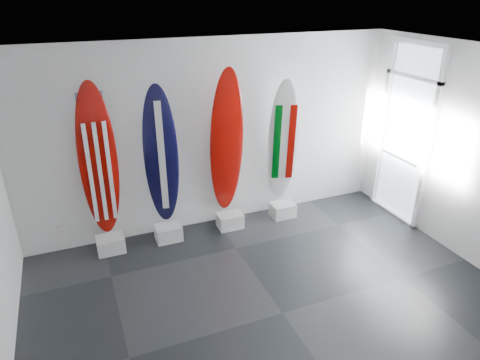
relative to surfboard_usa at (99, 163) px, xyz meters
name	(u,v)px	position (x,y,z in m)	size (l,w,h in m)	color
floor	(282,313)	(1.77, -2.28, -1.40)	(6.00, 6.00, 0.00)	black
ceiling	(295,63)	(1.77, -2.28, 1.60)	(6.00, 6.00, 0.00)	white
wall_back	(213,136)	(1.77, 0.22, 0.10)	(6.00, 6.00, 0.00)	silver
display_block_usa	(111,244)	(0.00, -0.10, -1.28)	(0.40, 0.30, 0.24)	silver
surfboard_usa	(99,163)	(0.00, 0.00, 0.00)	(0.53, 0.08, 2.33)	#830703
display_block_navy	(169,233)	(0.88, -0.10, -1.28)	(0.40, 0.30, 0.24)	silver
surfboard_navy	(161,157)	(0.88, 0.00, -0.05)	(0.51, 0.08, 2.24)	black
display_block_swiss	(230,220)	(1.91, -0.10, -1.28)	(0.40, 0.30, 0.24)	silver
surfboard_swiss	(227,143)	(1.91, 0.00, 0.03)	(0.54, 0.08, 2.40)	#830703
display_block_italy	(283,210)	(2.89, -0.10, -1.28)	(0.40, 0.30, 0.24)	silver
surfboard_italy	(283,143)	(2.89, 0.00, -0.09)	(0.49, 0.08, 2.17)	silver
wall_outlet	(59,230)	(-0.68, 0.20, -1.05)	(0.09, 0.02, 0.13)	silver
glass_door	(405,136)	(4.74, -0.73, 0.02)	(0.12, 1.16, 2.85)	white
balcony	(455,176)	(6.07, -0.73, -0.90)	(2.80, 2.20, 1.20)	slate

